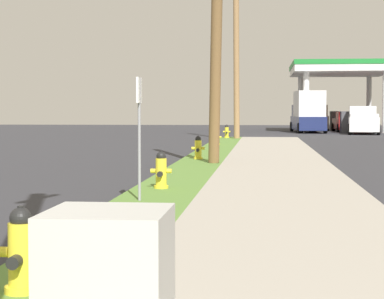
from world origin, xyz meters
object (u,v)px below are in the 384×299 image
(utility_pole_midground, at_px, (217,2))
(truck_navy_at_forecourt, at_px, (308,113))
(fire_hydrant_second, at_px, (161,172))
(fire_hydrant_nearest, at_px, (21,255))
(truck_white_on_apron, at_px, (363,121))
(fire_hydrant_fifth, at_px, (227,132))
(truck_tan_at_far_bay, at_px, (310,113))
(fire_hydrant_fourth, at_px, (217,138))
(street_sign_post, at_px, (139,113))
(fire_hydrant_third, at_px, (198,149))
(utility_pole_background, at_px, (236,43))
(car_red_by_near_pump, at_px, (347,122))

(utility_pole_midground, relative_size, truck_navy_at_forecourt, 1.40)
(fire_hydrant_second, bearing_deg, fire_hydrant_nearest, -90.18)
(fire_hydrant_nearest, bearing_deg, truck_white_on_apron, 78.89)
(fire_hydrant_fifth, bearing_deg, utility_pole_midground, -87.95)
(fire_hydrant_nearest, distance_m, truck_tan_at_far_bay, 56.62)
(fire_hydrant_fourth, distance_m, utility_pole_midground, 12.63)
(fire_hydrant_fourth, relative_size, fire_hydrant_fifth, 1.00)
(street_sign_post, xyz_separation_m, truck_navy_at_forecourt, (5.50, 43.05, -0.15))
(fire_hydrant_third, distance_m, truck_navy_at_forecourt, 32.92)
(utility_pole_midground, relative_size, truck_white_on_apron, 1.64)
(fire_hydrant_third, xyz_separation_m, truck_tan_at_far_bay, (6.01, 39.34, 1.04))
(street_sign_post, relative_size, truck_navy_at_forecourt, 0.33)
(utility_pole_midground, distance_m, utility_pole_background, 19.47)
(truck_navy_at_forecourt, height_order, truck_white_on_apron, truck_navy_at_forecourt)
(fire_hydrant_fifth, relative_size, truck_white_on_apron, 0.13)
(fire_hydrant_second, relative_size, street_sign_post, 0.35)
(fire_hydrant_fourth, relative_size, truck_tan_at_far_bay, 0.11)
(fire_hydrant_nearest, relative_size, street_sign_post, 0.35)
(utility_pole_background, xyz_separation_m, truck_tan_at_far_bay, (5.45, 22.07, -3.92))
(truck_navy_at_forecourt, xyz_separation_m, truck_white_on_apron, (3.65, -3.13, -0.57))
(utility_pole_midground, relative_size, street_sign_post, 4.30)
(fire_hydrant_third, distance_m, utility_pole_background, 17.98)
(fire_hydrant_nearest, height_order, utility_pole_midground, utility_pole_midground)
(truck_tan_at_far_bay, bearing_deg, utility_pole_background, -103.87)
(fire_hydrant_fourth, height_order, street_sign_post, street_sign_post)
(fire_hydrant_second, height_order, car_red_by_near_pump, car_red_by_near_pump)
(fire_hydrant_second, distance_m, utility_pole_background, 26.40)
(utility_pole_midground, bearing_deg, fire_hydrant_third, 108.46)
(fire_hydrant_second, bearing_deg, car_red_by_near_pump, 78.93)
(fire_hydrant_fourth, bearing_deg, fire_hydrant_second, -89.81)
(truck_tan_at_far_bay, bearing_deg, fire_hydrant_fifth, -105.70)
(fire_hydrant_nearest, xyz_separation_m, fire_hydrant_second, (0.03, 8.30, 0.00))
(fire_hydrant_fourth, height_order, truck_tan_at_far_bay, truck_tan_at_far_bay)
(utility_pole_midground, height_order, truck_white_on_apron, utility_pole_midground)
(fire_hydrant_fifth, height_order, utility_pole_background, utility_pole_background)
(car_red_by_near_pump, bearing_deg, fire_hydrant_nearest, -99.39)
(fire_hydrant_nearest, distance_m, fire_hydrant_fifth, 34.94)
(fire_hydrant_nearest, height_order, fire_hydrant_second, same)
(fire_hydrant_second, relative_size, utility_pole_midground, 0.08)
(fire_hydrant_second, bearing_deg, street_sign_post, -92.90)
(fire_hydrant_nearest, distance_m, fire_hydrant_second, 8.30)
(fire_hydrant_fifth, bearing_deg, street_sign_post, -90.14)
(fire_hydrant_second, xyz_separation_m, street_sign_post, (-0.10, -1.96, 1.19))
(truck_white_on_apron, bearing_deg, street_sign_post, -102.92)
(utility_pole_background, bearing_deg, fire_hydrant_third, -91.86)
(fire_hydrant_second, bearing_deg, utility_pole_background, 88.84)
(fire_hydrant_nearest, bearing_deg, car_red_by_near_pump, 80.61)
(fire_hydrant_nearest, relative_size, truck_navy_at_forecourt, 0.11)
(fire_hydrant_fifth, relative_size, car_red_by_near_pump, 0.16)
(fire_hydrant_nearest, distance_m, truck_navy_at_forecourt, 49.70)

